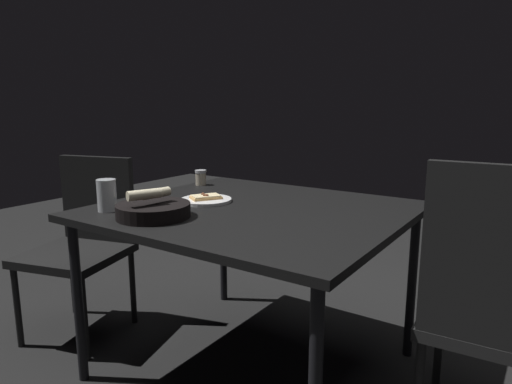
% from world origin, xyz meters
% --- Properties ---
extents(ground, '(8.00, 8.00, 0.00)m').
position_xyz_m(ground, '(0.00, 0.00, 0.00)').
color(ground, black).
extents(dining_table, '(1.20, 1.08, 0.72)m').
position_xyz_m(dining_table, '(0.00, 0.00, 0.67)').
color(dining_table, black).
rests_on(dining_table, ground).
extents(pizza_plate, '(0.22, 0.22, 0.04)m').
position_xyz_m(pizza_plate, '(-0.24, -0.02, 0.73)').
color(pizza_plate, silver).
rests_on(pizza_plate, dining_table).
extents(bread_basket, '(0.28, 0.28, 0.11)m').
position_xyz_m(bread_basket, '(-0.22, -0.34, 0.75)').
color(bread_basket, black).
rests_on(bread_basket, dining_table).
extents(beer_glass, '(0.08, 0.08, 0.13)m').
position_xyz_m(beer_glass, '(-0.45, -0.37, 0.78)').
color(beer_glass, silver).
rests_on(beer_glass, dining_table).
extents(pepper_shaker, '(0.06, 0.06, 0.08)m').
position_xyz_m(pepper_shaker, '(-0.53, 0.28, 0.76)').
color(pepper_shaker, '#BFB299').
rests_on(pepper_shaker, dining_table).
extents(chair_near, '(0.54, 0.54, 0.88)m').
position_xyz_m(chair_near, '(-0.91, -0.17, 0.50)').
color(chair_near, black).
rests_on(chair_near, ground).
extents(chair_far, '(0.46, 0.46, 0.99)m').
position_xyz_m(chair_far, '(0.92, -0.04, 0.56)').
color(chair_far, black).
rests_on(chair_far, ground).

